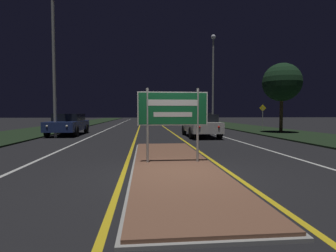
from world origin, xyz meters
TOP-DOWN VIEW (x-y plane):
  - ground_plane at (0.00, 0.00)m, footprint 160.00×160.00m
  - median_island at (0.00, 1.06)m, footprint 2.29×9.24m
  - verge_left at (-9.50, 20.00)m, footprint 5.00×100.00m
  - verge_right at (9.50, 20.00)m, footprint 5.00×100.00m
  - centre_line_yellow_left at (-1.34, 25.00)m, footprint 0.12×70.00m
  - centre_line_yellow_right at (1.34, 25.00)m, footprint 0.12×70.00m
  - lane_line_white_left at (-4.20, 25.00)m, footprint 0.12×70.00m
  - lane_line_white_right at (4.20, 25.00)m, footprint 0.12×70.00m
  - edge_line_white_left at (-7.20, 25.00)m, footprint 0.10×70.00m
  - edge_line_white_right at (7.20, 25.00)m, footprint 0.10×70.00m
  - highway_sign at (0.00, 1.06)m, footprint 2.00×0.07m
  - streetlight_left_near at (-6.14, 9.91)m, footprint 0.52×0.52m
  - streetlight_right_near at (6.37, 20.59)m, footprint 0.49×0.49m
  - car_receding_0 at (2.73, 9.84)m, footprint 1.89×4.50m
  - car_receding_1 at (5.86, 22.67)m, footprint 2.02×4.35m
  - car_approaching_0 at (-5.98, 12.11)m, footprint 1.98×4.76m
  - warning_sign at (9.36, 15.33)m, footprint 0.60×0.06m
  - roadside_palm_right at (9.19, 11.97)m, footprint 2.77×2.77m

SIDE VIEW (x-z plane):
  - ground_plane at x=0.00m, z-range 0.00..0.00m
  - centre_line_yellow_left at x=-1.34m, z-range 0.00..0.01m
  - centre_line_yellow_right at x=1.34m, z-range 0.00..0.01m
  - lane_line_white_left at x=-4.20m, z-range 0.00..0.01m
  - lane_line_white_right at x=4.20m, z-range 0.00..0.01m
  - edge_line_white_left at x=-7.20m, z-range 0.00..0.01m
  - edge_line_white_right at x=7.20m, z-range 0.00..0.01m
  - verge_left at x=-9.50m, z-range 0.00..0.08m
  - verge_right at x=9.50m, z-range 0.00..0.08m
  - median_island at x=0.00m, z-range -0.01..0.09m
  - car_receding_0 at x=2.73m, z-range 0.05..1.48m
  - car_approaching_0 at x=-5.98m, z-range 0.05..1.50m
  - car_receding_1 at x=5.86m, z-range 0.05..1.59m
  - warning_sign at x=9.36m, z-range 0.31..2.46m
  - highway_sign at x=0.00m, z-range 0.50..2.61m
  - roadside_palm_right at x=9.19m, z-range 1.20..6.25m
  - streetlight_right_near at x=6.37m, z-range 1.13..10.74m
  - streetlight_left_near at x=-6.14m, z-range 1.30..10.67m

